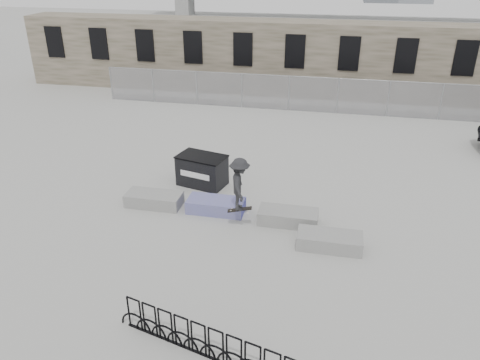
% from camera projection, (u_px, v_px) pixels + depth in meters
% --- Properties ---
extents(ground, '(120.00, 120.00, 0.00)m').
position_uv_depth(ground, '(246.00, 217.00, 16.23)').
color(ground, '#A6A6A1').
rests_on(ground, ground).
extents(stone_wall, '(36.00, 2.58, 4.50)m').
position_uv_depth(stone_wall, '(296.00, 58.00, 29.52)').
color(stone_wall, brown).
rests_on(stone_wall, ground).
extents(chainlink_fence, '(22.06, 0.06, 2.02)m').
position_uv_depth(chainlink_fence, '(289.00, 93.00, 26.76)').
color(chainlink_fence, gray).
rests_on(chainlink_fence, ground).
extents(planter_far_left, '(2.00, 0.90, 0.47)m').
position_uv_depth(planter_far_left, '(154.00, 199.00, 16.90)').
color(planter_far_left, gray).
rests_on(planter_far_left, ground).
extents(planter_center_left, '(2.00, 0.90, 0.47)m').
position_uv_depth(planter_center_left, '(216.00, 205.00, 16.49)').
color(planter_center_left, '#3738A7').
rests_on(planter_center_left, ground).
extents(planter_center_right, '(2.00, 0.90, 0.47)m').
position_uv_depth(planter_center_right, '(288.00, 216.00, 15.79)').
color(planter_center_right, gray).
rests_on(planter_center_right, ground).
extents(planter_offset, '(2.00, 0.90, 0.47)m').
position_uv_depth(planter_offset, '(330.00, 240.00, 14.47)').
color(planter_offset, gray).
rests_on(planter_offset, ground).
extents(dumpster, '(2.06, 1.54, 1.22)m').
position_uv_depth(dumpster, '(202.00, 170.00, 18.26)').
color(dumpster, black).
rests_on(dumpster, ground).
extents(bike_rack, '(4.78, 1.33, 0.90)m').
position_uv_depth(bike_rack, '(207.00, 343.00, 10.43)').
color(bike_rack, black).
rests_on(bike_rack, ground).
extents(skateboarder, '(0.91, 1.27, 1.89)m').
position_uv_depth(skateboarder, '(240.00, 184.00, 14.84)').
color(skateboarder, '#242427').
rests_on(skateboarder, ground).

